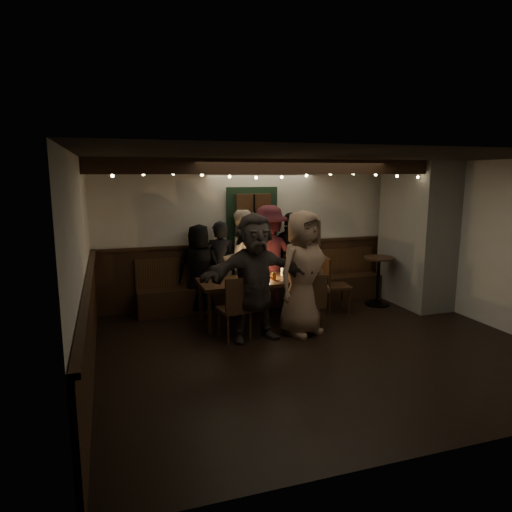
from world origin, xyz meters
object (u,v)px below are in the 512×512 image
object	(u,v)px
dining_table	(260,283)
person_c	(240,260)
person_f	(255,277)
person_g	(303,273)
person_d	(269,257)
chair_near_right	(311,300)
chair_end	(331,281)
person_b	(220,266)
chair_near_left	(237,305)
high_top	(378,275)
person_e	(291,259)
person_a	(199,269)

from	to	relation	value
dining_table	person_c	bearing A→B (deg)	97.30
person_f	person_g	xyz separation A→B (m)	(0.76, 0.01, 0.01)
person_f	person_d	bearing A→B (deg)	60.28
chair_near_right	person_c	distance (m)	1.72
chair_end	person_b	world-z (taller)	person_b
chair_near_left	high_top	bearing A→B (deg)	17.79
person_c	person_e	size ratio (longest dim) A/B	1.04
person_d	person_c	bearing A→B (deg)	-13.24
person_d	dining_table	bearing A→B (deg)	54.48
chair_near_left	person_e	world-z (taller)	person_e
person_g	chair_near_left	bearing A→B (deg)	157.65
dining_table	person_c	distance (m)	0.82
chair_end	high_top	size ratio (longest dim) A/B	1.09
person_b	person_g	xyz separation A→B (m)	(0.90, -1.51, 0.14)
person_b	person_c	world-z (taller)	person_c
dining_table	chair_near_right	distance (m)	0.96
person_d	person_f	world-z (taller)	person_f
person_f	person_g	distance (m)	0.76
person_c	person_g	xyz separation A→B (m)	(0.53, -1.53, 0.05)
chair_near_right	person_d	xyz separation A→B (m)	(-0.16, 1.47, 0.40)
person_a	person_d	world-z (taller)	person_d
person_b	person_g	size ratio (longest dim) A/B	0.85
chair_end	person_e	size ratio (longest dim) A/B	0.57
dining_table	chair_near_right	size ratio (longest dim) A/B	2.15
dining_table	person_e	xyz separation A→B (m)	(0.83, 0.70, 0.21)
chair_near_left	person_d	distance (m)	1.80
chair_end	person_e	xyz separation A→B (m)	(-0.52, 0.60, 0.30)
chair_near_right	person_b	xyz separation A→B (m)	(-1.04, 1.51, 0.28)
person_c	chair_near_right	bearing A→B (deg)	107.49
high_top	person_g	distance (m)	2.19
chair_near_right	person_b	size ratio (longest dim) A/B	0.58
chair_end	person_d	distance (m)	1.18
chair_near_left	chair_end	distance (m)	2.12
chair_near_left	chair_near_right	size ratio (longest dim) A/B	1.04
chair_near_right	person_a	xyz separation A→B (m)	(-1.41, 1.53, 0.26)
person_d	person_g	world-z (taller)	person_g
person_c	person_d	xyz separation A→B (m)	(0.51, -0.07, 0.03)
chair_end	person_d	world-z (taller)	person_d
chair_near_left	person_e	xyz separation A→B (m)	(1.43, 1.43, 0.32)
person_f	chair_end	bearing A→B (deg)	24.32
person_c	person_g	distance (m)	1.62
high_top	person_d	size ratio (longest dim) A/B	0.49
person_b	person_f	world-z (taller)	person_f
person_a	person_d	xyz separation A→B (m)	(1.25, -0.06, 0.15)
dining_table	person_b	xyz separation A→B (m)	(-0.47, 0.75, 0.15)
person_f	chair_near_left	bearing A→B (deg)	170.13
chair_near_left	person_d	bearing A→B (deg)	55.16
dining_table	person_f	bearing A→B (deg)	-113.44
chair_near_right	person_f	distance (m)	0.99
chair_near_right	person_g	distance (m)	0.44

